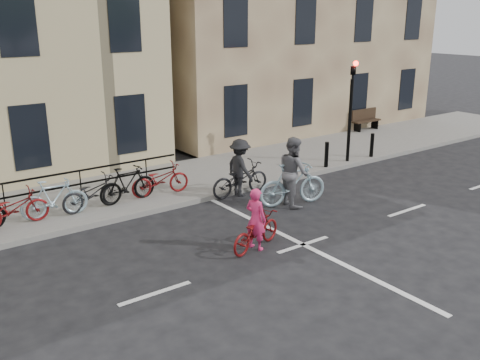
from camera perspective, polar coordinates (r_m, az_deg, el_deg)
ground at (r=13.13m, az=6.74°, el=-6.88°), size 120.00×120.00×0.00m
sidewalk at (r=16.19m, az=-18.91°, el=-2.70°), size 46.00×4.00×0.15m
traffic_light at (r=19.68m, az=11.78°, el=8.48°), size 0.18×0.30×3.90m
bollard_east at (r=19.13m, az=9.21°, el=2.70°), size 0.14×0.14×0.90m
bollard_west at (r=20.86m, az=13.89°, el=3.64°), size 0.14×0.14×0.90m
bench at (r=25.74m, az=13.22°, el=6.39°), size 1.60×0.41×0.97m
parked_bikes at (r=15.04m, az=-19.25°, el=-1.95°), size 8.30×1.23×1.05m
cyclist_pink at (r=12.66m, az=1.70°, el=-5.14°), size 1.79×1.03×1.51m
cyclist_grey at (r=15.51m, az=5.67°, el=0.22°), size 2.18×1.15×2.03m
cyclist_dark at (r=16.29m, az=0.01°, el=0.70°), size 2.00×1.16×1.77m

